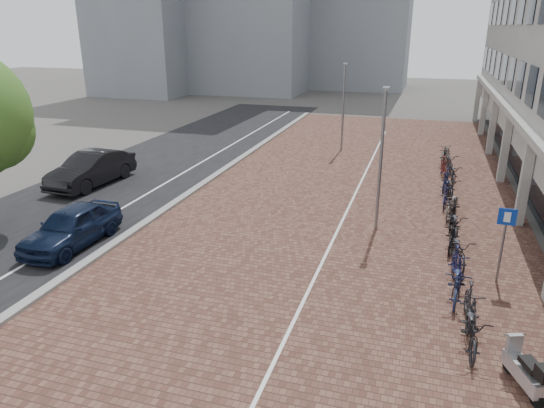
{
  "coord_description": "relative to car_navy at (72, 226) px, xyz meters",
  "views": [
    {
      "loc": [
        4.99,
        -10.1,
        7.31
      ],
      "look_at": [
        0.0,
        6.0,
        1.3
      ],
      "focal_mm": 32.97,
      "sensor_mm": 36.0,
      "label": 1
    }
  ],
  "objects": [
    {
      "name": "parking_line",
      "position": [
        8.7,
        8.74,
        -0.68
      ],
      "size": [
        0.1,
        30.0,
        0.0
      ],
      "primitive_type": "cube",
      "color": "white",
      "rests_on": "plaza_brick"
    },
    {
      "name": "car_dark",
      "position": [
        -3.76,
        6.29,
        0.1
      ],
      "size": [
        2.02,
        5.0,
        1.62
      ],
      "primitive_type": "imported",
      "rotation": [
        0.0,
        0.0,
        -0.06
      ],
      "color": "black",
      "rests_on": "ground"
    },
    {
      "name": "curb",
      "position": [
        1.4,
        8.74,
        -0.64
      ],
      "size": [
        0.35,
        42.0,
        0.14
      ],
      "primitive_type": "cube",
      "color": "gray",
      "rests_on": "ground"
    },
    {
      "name": "parking_sign",
      "position": [
        14.0,
        1.46,
        0.89
      ],
      "size": [
        0.5,
        0.09,
        2.39
      ],
      "rotation": [
        0.0,
        0.0,
        -0.04
      ],
      "color": "slate",
      "rests_on": "ground"
    },
    {
      "name": "ground",
      "position": [
        6.5,
        -3.26,
        -0.71
      ],
      "size": [
        140.0,
        140.0,
        0.0
      ],
      "primitive_type": "plane",
      "color": "#474442",
      "rests_on": "ground"
    },
    {
      "name": "lamp_near",
      "position": [
        10.06,
        4.62,
        1.93
      ],
      "size": [
        0.12,
        0.12,
        5.29
      ],
      "primitive_type": "cylinder",
      "color": "slate",
      "rests_on": "ground"
    },
    {
      "name": "lane_line",
      "position": [
        -0.5,
        8.74,
        -0.69
      ],
      "size": [
        0.12,
        44.0,
        0.0
      ],
      "primitive_type": "cube",
      "color": "white",
      "rests_on": "street_asphalt"
    },
    {
      "name": "lamp_far",
      "position": [
        6.6,
        17.0,
        1.9
      ],
      "size": [
        0.12,
        0.12,
        5.22
      ],
      "primitive_type": "cylinder",
      "color": "gray",
      "rests_on": "ground"
    },
    {
      "name": "bike_row",
      "position": [
        12.83,
        6.94,
        -0.19
      ],
      "size": [
        1.2,
        20.43,
        1.05
      ],
      "color": "black",
      "rests_on": "ground"
    },
    {
      "name": "street_asphalt",
      "position": [
        -2.5,
        8.74,
        -0.71
      ],
      "size": [
        8.0,
        50.0,
        0.03
      ],
      "primitive_type": "cube",
      "color": "black",
      "rests_on": "ground"
    },
    {
      "name": "scooter_front",
      "position": [
        14.0,
        -3.49,
        -0.19
      ],
      "size": [
        1.0,
        1.59,
        1.05
      ],
      "primitive_type": null,
      "rotation": [
        0.0,
        0.0,
        0.37
      ],
      "color": "#B7B8BD",
      "rests_on": "ground"
    },
    {
      "name": "car_navy",
      "position": [
        0.0,
        0.0,
        0.0
      ],
      "size": [
        1.75,
        4.2,
        1.42
      ],
      "primitive_type": "imported",
      "rotation": [
        0.0,
        0.0,
        -0.02
      ],
      "color": "black",
      "rests_on": "ground"
    },
    {
      "name": "plaza_brick",
      "position": [
        8.5,
        8.74,
        -0.7
      ],
      "size": [
        14.5,
        42.0,
        0.04
      ],
      "primitive_type": "cube",
      "color": "brown",
      "rests_on": "ground"
    }
  ]
}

